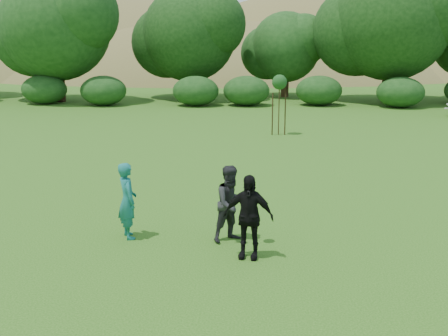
% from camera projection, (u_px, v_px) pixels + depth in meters
% --- Properties ---
extents(ground, '(120.00, 120.00, 0.00)m').
position_uv_depth(ground, '(216.00, 245.00, 12.85)').
color(ground, '#19470C').
rests_on(ground, ground).
extents(player_teal, '(0.69, 0.79, 1.82)m').
position_uv_depth(player_teal, '(127.00, 201.00, 13.14)').
color(player_teal, '#166763').
rests_on(player_teal, ground).
extents(player_grey, '(1.11, 1.06, 1.80)m').
position_uv_depth(player_grey, '(231.00, 204.00, 12.95)').
color(player_grey, '#232426').
rests_on(player_grey, ground).
extents(player_black, '(1.14, 0.62, 1.85)m').
position_uv_depth(player_black, '(248.00, 217.00, 11.95)').
color(player_black, black).
rests_on(player_black, ground).
extents(frisbee, '(0.27, 0.27, 0.08)m').
position_uv_depth(frisbee, '(253.00, 195.00, 12.67)').
color(frisbee, white).
rests_on(frisbee, ground).
extents(sapling, '(0.70, 0.70, 2.85)m').
position_uv_depth(sapling, '(279.00, 84.00, 26.21)').
color(sapling, '#362615').
rests_on(sapling, ground).
extents(hillside, '(150.00, 72.00, 52.00)m').
position_uv_depth(hillside, '(246.00, 150.00, 82.12)').
color(hillside, olive).
rests_on(hillside, ground).
extents(tree_row, '(53.92, 10.38, 9.62)m').
position_uv_depth(tree_row, '(291.00, 31.00, 39.37)').
color(tree_row, '#3A2616').
rests_on(tree_row, ground).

